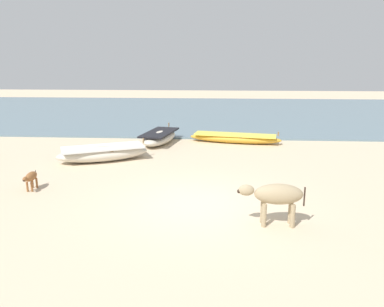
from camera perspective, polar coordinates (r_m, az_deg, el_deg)
The scene contains 7 objects.
ground at distance 10.12m, azimuth 0.57°, elevation -7.80°, with size 80.00×80.00×0.00m, color beige.
sea_water at distance 28.21m, azimuth 2.67°, elevation 6.39°, with size 60.00×20.00×0.08m, color slate.
fishing_boat_0 at distance 17.66m, azimuth 6.58°, elevation 2.38°, with size 4.39×1.63×0.62m.
fishing_boat_5 at distance 14.76m, azimuth -13.43°, elevation 0.08°, with size 3.64×2.53×0.77m.
fishing_boat_6 at distance 17.46m, azimuth -4.97°, elevation 2.52°, with size 1.70×3.19×0.76m.
cow_adult_dun at distance 8.88m, azimuth 12.74°, elevation -6.31°, with size 1.57×0.46×1.01m.
calf_near_brown at distance 12.07m, azimuth -23.44°, elevation -3.38°, with size 0.27×0.85×0.55m.
Camera 1 is at (0.51, -9.38, 3.75)m, focal length 34.85 mm.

